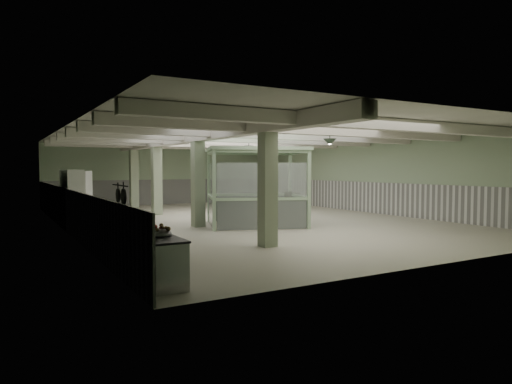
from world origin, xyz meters
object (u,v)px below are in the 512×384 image
guard_booth (256,174)px  filing_cabinet (292,206)px  prep_counter (132,248)px  walkin_cooler (73,200)px

guard_booth → filing_cabinet: size_ratio=3.70×
prep_counter → guard_booth: 8.25m
prep_counter → walkin_cooler: walkin_cooler is taller
guard_booth → walkin_cooler: bearing=176.9°
prep_counter → filing_cabinet: 10.05m
prep_counter → filing_cabinet: (8.19, 5.83, 0.15)m
walkin_cooler → filing_cabinet: (8.27, -2.17, -0.43)m
guard_booth → filing_cabinet: 2.51m
prep_counter → filing_cabinet: bearing=35.5°
prep_counter → guard_booth: (6.13, 5.31, 1.50)m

